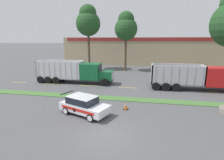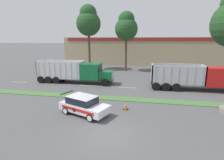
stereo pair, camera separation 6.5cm
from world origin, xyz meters
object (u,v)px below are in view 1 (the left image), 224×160
dump_truck_lead (206,79)px  traffic_cone (126,106)px  dump_truck_mid (81,73)px  rally_car (84,105)px

dump_truck_lead → traffic_cone: (-9.09, -7.90, -1.19)m
dump_truck_mid → rally_car: bearing=-68.6°
dump_truck_mid → traffic_cone: size_ratio=16.79×
dump_truck_lead → rally_car: 15.71m
dump_truck_lead → rally_car: size_ratio=2.53×
dump_truck_mid → rally_car: (4.05, -10.33, -0.70)m
rally_car → traffic_cone: bearing=25.9°
rally_car → dump_truck_mid: bearing=111.4°
traffic_cone → dump_truck_mid: bearing=130.4°
dump_truck_mid → traffic_cone: (7.41, -8.70, -1.19)m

